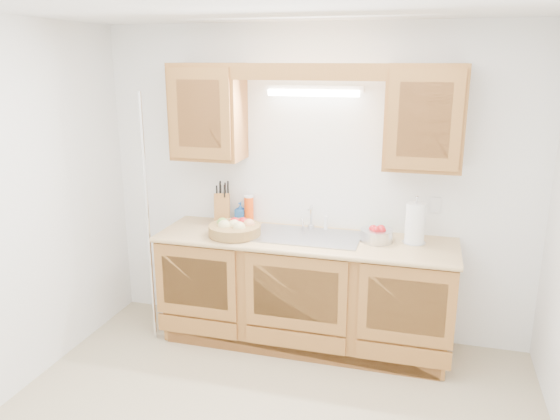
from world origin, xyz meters
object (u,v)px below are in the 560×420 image
(paper_towel, at_px, (415,224))
(apple_bowl, at_px, (377,234))
(fruit_basket, at_px, (235,228))
(knife_block, at_px, (222,208))

(paper_towel, bearing_deg, apple_bowl, -174.45)
(fruit_basket, relative_size, knife_block, 1.20)
(knife_block, bearing_deg, fruit_basket, -72.22)
(knife_block, bearing_deg, paper_towel, -23.21)
(knife_block, height_order, paper_towel, paper_towel)
(knife_block, relative_size, apple_bowl, 1.20)
(fruit_basket, height_order, apple_bowl, fruit_basket)
(apple_bowl, bearing_deg, knife_block, 174.20)
(paper_towel, distance_m, apple_bowl, 0.29)
(paper_towel, relative_size, apple_bowl, 1.19)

